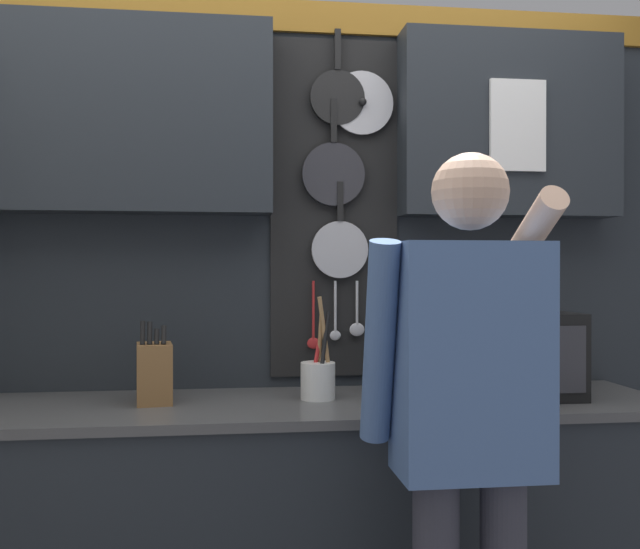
% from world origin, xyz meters
% --- Properties ---
extents(base_cabinet_counter, '(2.31, 0.61, 0.90)m').
position_xyz_m(base_cabinet_counter, '(0.00, -0.00, 0.45)').
color(base_cabinet_counter, '#23282D').
rests_on(base_cabinet_counter, ground_plane).
extents(back_wall_unit, '(2.88, 0.22, 2.31)m').
position_xyz_m(back_wall_unit, '(-0.01, 0.27, 1.47)').
color(back_wall_unit, '#23282D').
rests_on(back_wall_unit, ground_plane).
extents(microwave, '(0.53, 0.38, 0.29)m').
position_xyz_m(microwave, '(0.60, 0.03, 1.04)').
color(microwave, black).
rests_on(microwave, base_cabinet_counter).
extents(knife_block, '(0.13, 0.16, 0.27)m').
position_xyz_m(knife_block, '(-0.53, 0.03, 1.00)').
color(knife_block, brown).
rests_on(knife_block, base_cabinet_counter).
extents(utensil_crock, '(0.12, 0.12, 0.34)m').
position_xyz_m(utensil_crock, '(0.00, 0.03, 0.97)').
color(utensil_crock, white).
rests_on(utensil_crock, base_cabinet_counter).
extents(person, '(0.54, 0.59, 1.63)m').
position_xyz_m(person, '(0.32, -0.53, 0.97)').
color(person, '#383842').
rests_on(person, ground_plane).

